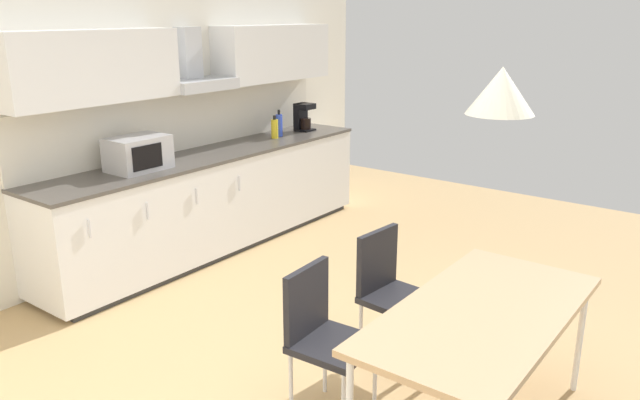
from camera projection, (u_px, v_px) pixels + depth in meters
The scene contains 13 objects.
ground_plane at pixel (373, 389), 3.80m from camera, with size 9.40×8.50×0.02m, color tan.
wall_back at pixel (76, 114), 5.05m from camera, with size 7.52×0.10×2.80m, color silver.
kitchen_counter at pixel (215, 200), 5.96m from camera, with size 3.65×0.68×0.94m.
backsplash_tile at pixel (188, 121), 5.93m from camera, with size 3.63×0.02×0.53m, color silver.
upper_wall_cabinets at pixel (195, 60), 5.67m from camera, with size 3.63×0.40×0.56m.
microwave at pixel (138, 153), 5.15m from camera, with size 0.48×0.35×0.28m.
coffee_maker at pixel (303, 117), 6.86m from camera, with size 0.18×0.19×0.30m.
bottle_yellow at pixel (275, 128), 6.46m from camera, with size 0.07×0.07×0.24m.
bottle_blue at pixel (279, 125), 6.55m from camera, with size 0.07×0.07×0.28m.
dining_table at pixel (482, 318), 3.22m from camera, with size 1.58×0.78×0.73m.
chair_far_left at pixel (321, 328), 3.43m from camera, with size 0.42×0.42×0.87m.
chair_far_right at pixel (389, 284), 3.98m from camera, with size 0.43×0.43×0.87m.
pendant_lamp at pixel (501, 91), 2.88m from camera, with size 0.32×0.32×0.22m, color silver.
Camera 1 is at (-2.83, -1.73, 2.20)m, focal length 35.00 mm.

